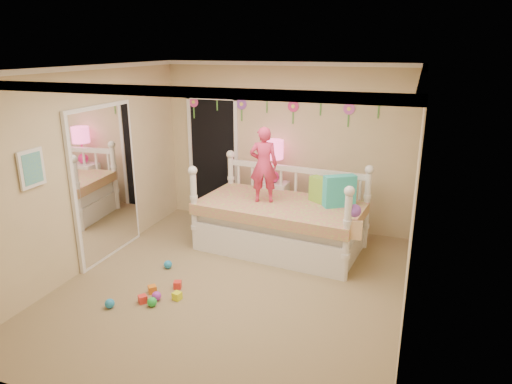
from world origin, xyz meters
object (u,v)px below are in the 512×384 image
at_px(daybed, 281,207).
at_px(child, 264,165).
at_px(nightstand, 273,205).
at_px(table_lamp, 273,155).

relative_size(daybed, child, 2.17).
bearing_deg(nightstand, child, -82.45).
bearing_deg(nightstand, daybed, -64.18).
bearing_deg(daybed, child, -165.25).
xyz_separation_m(child, nightstand, (-0.10, 0.76, -0.86)).
distance_m(nightstand, table_lamp, 0.83).
distance_m(daybed, table_lamp, 0.99).
height_order(daybed, nightstand, daybed).
height_order(child, nightstand, child).
height_order(daybed, child, child).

